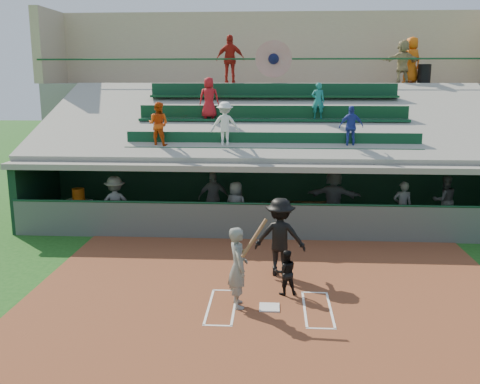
# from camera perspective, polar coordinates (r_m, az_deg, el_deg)

# --- Properties ---
(ground) EXTENTS (100.00, 100.00, 0.00)m
(ground) POSITION_cam_1_polar(r_m,az_deg,el_deg) (11.72, 3.15, -12.33)
(ground) COLOR #194B15
(ground) RESTS_ON ground
(dirt_slab) EXTENTS (11.00, 9.00, 0.02)m
(dirt_slab) POSITION_cam_1_polar(r_m,az_deg,el_deg) (12.17, 3.17, -11.32)
(dirt_slab) COLOR brown
(dirt_slab) RESTS_ON ground
(home_plate) EXTENTS (0.43, 0.43, 0.03)m
(home_plate) POSITION_cam_1_polar(r_m,az_deg,el_deg) (11.70, 3.15, -12.18)
(home_plate) COLOR white
(home_plate) RESTS_ON dirt_slab
(batters_box_chalk) EXTENTS (2.65, 1.85, 0.01)m
(batters_box_chalk) POSITION_cam_1_polar(r_m,az_deg,el_deg) (11.71, 3.15, -12.23)
(batters_box_chalk) COLOR white
(batters_box_chalk) RESTS_ON dirt_slab
(dugout_floor) EXTENTS (16.00, 3.50, 0.04)m
(dugout_floor) POSITION_cam_1_polar(r_m,az_deg,el_deg) (18.07, 3.35, -3.40)
(dugout_floor) COLOR gray
(dugout_floor) RESTS_ON ground
(concourse_slab) EXTENTS (20.00, 3.00, 4.60)m
(concourse_slab) POSITION_cam_1_polar(r_m,az_deg,el_deg) (24.30, 3.51, 6.07)
(concourse_slab) COLOR gray
(concourse_slab) RESTS_ON ground
(grandstand) EXTENTS (20.40, 10.40, 7.80)m
(grandstand) POSITION_cam_1_polar(r_m,az_deg,el_deg) (21.33, 3.45, 5.13)
(grandstand) COLOR #535853
(grandstand) RESTS_ON ground
(batter_at_plate) EXTENTS (0.91, 0.78, 1.95)m
(batter_at_plate) POSITION_cam_1_polar(r_m,az_deg,el_deg) (11.46, -0.19, -7.98)
(batter_at_plate) COLOR #60645E
(batter_at_plate) RESTS_ON dirt_slab
(catcher) EXTENTS (0.58, 0.49, 1.05)m
(catcher) POSITION_cam_1_polar(r_m,az_deg,el_deg) (12.23, 4.88, -8.53)
(catcher) COLOR black
(catcher) RESTS_ON dirt_slab
(home_umpire) EXTENTS (1.31, 0.82, 1.95)m
(home_umpire) POSITION_cam_1_polar(r_m,az_deg,el_deg) (13.27, 4.29, -4.78)
(home_umpire) COLOR black
(home_umpire) RESTS_ON dirt_slab
(dugout_bench) EXTENTS (13.43, 4.24, 0.42)m
(dugout_bench) POSITION_cam_1_polar(r_m,az_deg,el_deg) (19.16, 2.64, -1.80)
(dugout_bench) COLOR brown
(dugout_bench) RESTS_ON dugout_floor
(white_table) EXTENTS (1.01, 0.86, 0.76)m
(white_table) POSITION_cam_1_polar(r_m,az_deg,el_deg) (18.88, -16.99, -2.00)
(white_table) COLOR white
(white_table) RESTS_ON dugout_floor
(water_cooler) EXTENTS (0.41, 0.41, 0.41)m
(water_cooler) POSITION_cam_1_polar(r_m,az_deg,el_deg) (18.77, -16.85, -0.25)
(water_cooler) COLOR #D95E0C
(water_cooler) RESTS_ON white_table
(dugout_player_a) EXTENTS (1.27, 0.94, 1.76)m
(dugout_player_a) POSITION_cam_1_polar(r_m,az_deg,el_deg) (17.49, -13.15, -1.20)
(dugout_player_a) COLOR #595B56
(dugout_player_a) RESTS_ON dugout_floor
(dugout_player_b) EXTENTS (1.07, 0.56, 1.75)m
(dugout_player_b) POSITION_cam_1_polar(r_m,az_deg,el_deg) (17.87, -2.83, -0.62)
(dugout_player_b) COLOR #595B56
(dugout_player_b) RESTS_ON dugout_floor
(dugout_player_c) EXTENTS (0.91, 0.78, 1.57)m
(dugout_player_c) POSITION_cam_1_polar(r_m,az_deg,el_deg) (17.10, -0.45, -1.49)
(dugout_player_c) COLOR #60635D
(dugout_player_c) RESTS_ON dugout_floor
(dugout_player_d) EXTENTS (1.84, 0.91, 1.90)m
(dugout_player_d) POSITION_cam_1_polar(r_m,az_deg,el_deg) (17.84, 9.94, -0.56)
(dugout_player_d) COLOR #51544F
(dugout_player_d) RESTS_ON dugout_floor
(dugout_player_e) EXTENTS (0.60, 0.41, 1.62)m
(dugout_player_e) POSITION_cam_1_polar(r_m,az_deg,el_deg) (17.66, 16.93, -1.50)
(dugout_player_e) COLOR #555753
(dugout_player_e) RESTS_ON dugout_floor
(dugout_player_f) EXTENTS (0.88, 0.73, 1.66)m
(dugout_player_f) POSITION_cam_1_polar(r_m,az_deg,el_deg) (18.95, 20.96, -0.83)
(dugout_player_f) COLOR #52544F
(dugout_player_f) RESTS_ON dugout_floor
(trash_bin) EXTENTS (0.54, 0.54, 0.80)m
(trash_bin) POSITION_cam_1_polar(r_m,az_deg,el_deg) (24.39, 19.06, 11.82)
(trash_bin) COLOR black
(trash_bin) RESTS_ON concourse_slab
(concourse_staff_a) EXTENTS (1.18, 0.52, 1.99)m
(concourse_staff_a) POSITION_cam_1_polar(r_m,az_deg,el_deg) (22.93, -1.04, 13.97)
(concourse_staff_a) COLOR #A61C13
(concourse_staff_a) RESTS_ON concourse_slab
(concourse_staff_b) EXTENTS (1.12, 0.94, 1.94)m
(concourse_staff_b) POSITION_cam_1_polar(r_m,az_deg,el_deg) (24.57, 17.79, 13.24)
(concourse_staff_b) COLOR #DD5D0D
(concourse_staff_b) RESTS_ON concourse_slab
(concourse_staff_c) EXTENTS (1.74, 1.06, 1.79)m
(concourse_staff_c) POSITION_cam_1_polar(r_m,az_deg,el_deg) (23.87, 16.94, 13.16)
(concourse_staff_c) COLOR tan
(concourse_staff_c) RESTS_ON concourse_slab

